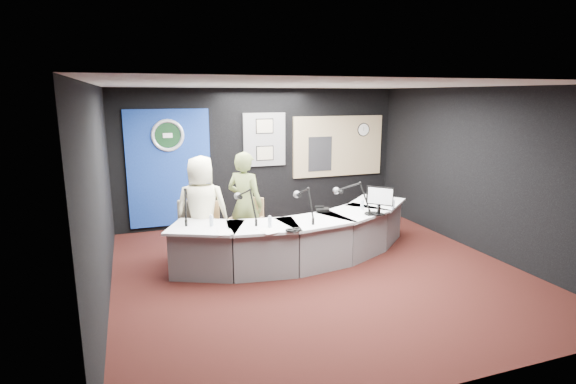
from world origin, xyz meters
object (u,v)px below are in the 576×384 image
object	(u,v)px
person_woman	(245,204)
broadcast_desk	(302,238)
armchair_right	(246,229)
armchair_left	(203,234)
person_man	(202,209)

from	to	relation	value
person_woman	broadcast_desk	bearing A→B (deg)	-167.57
armchair_right	person_woman	bearing A→B (deg)	0.00
broadcast_desk	armchair_left	size ratio (longest dim) A/B	5.02
broadcast_desk	person_woman	distance (m)	1.09
armchair_right	person_woman	size ratio (longest dim) A/B	0.51
broadcast_desk	person_man	distance (m)	1.68
broadcast_desk	person_man	bearing A→B (deg)	162.65
armchair_left	person_woman	distance (m)	0.85
person_man	person_woman	size ratio (longest dim) A/B	0.98
armchair_right	person_man	bearing A→B (deg)	-137.93
armchair_right	armchair_left	bearing A→B (deg)	-137.93
person_man	person_woman	bearing A→B (deg)	-162.49
armchair_left	person_man	distance (m)	0.42
broadcast_desk	person_man	xyz separation A→B (m)	(-1.54, 0.48, 0.49)
broadcast_desk	armchair_right	distance (m)	0.97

